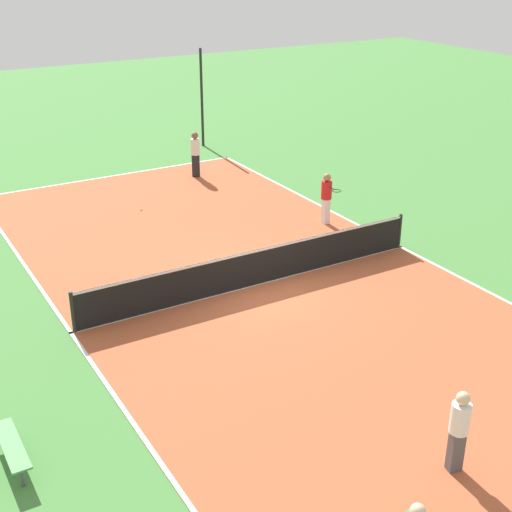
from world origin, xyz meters
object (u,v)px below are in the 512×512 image
player_near_white (459,426)px  player_far_white (195,151)px  fence_post_back_right (202,98)px  tennis_ball_far_baseline (324,235)px  player_coach_red (327,195)px  tennis_ball_midcourt (141,210)px  bench (12,447)px  tennis_net (256,266)px

player_near_white → player_far_white: player_far_white is taller
fence_post_back_right → tennis_ball_far_baseline: bearing=-97.6°
fence_post_back_right → player_coach_red: bearing=-94.5°
tennis_ball_far_baseline → tennis_ball_midcourt: size_ratio=1.00×
player_near_white → tennis_ball_midcourt: size_ratio=24.74×
player_near_white → tennis_ball_far_baseline: 11.31m
player_coach_red → player_far_white: 7.08m
bench → player_coach_red: 13.97m
bench → fence_post_back_right: (12.94, 18.10, 1.84)m
tennis_net → tennis_ball_midcourt: 7.25m
bench → tennis_ball_midcourt: size_ratio=24.24×
player_near_white → tennis_ball_midcourt: player_near_white is taller
player_coach_red → tennis_ball_far_baseline: (-0.72, -0.91, -0.98)m
player_coach_red → tennis_ball_far_baseline: size_ratio=25.87×
tennis_ball_far_baseline → fence_post_back_right: size_ratio=0.02×
bench → tennis_ball_far_baseline: size_ratio=24.24×
tennis_ball_far_baseline → tennis_net: bearing=-152.1°
bench → player_far_white: size_ratio=0.89×
tennis_net → bench: (-7.63, -4.15, -0.20)m
bench → player_near_white: size_ratio=0.98×
player_near_white → tennis_ball_far_baseline: player_near_white is taller
player_far_white → fence_post_back_right: (2.40, 4.17, 1.13)m
bench → tennis_ball_far_baseline: bench is taller
player_far_white → tennis_net: bearing=-41.1°
tennis_net → tennis_ball_far_baseline: 4.23m
tennis_net → fence_post_back_right: 15.02m
tennis_ball_far_baseline → tennis_ball_midcourt: 6.75m
tennis_ball_midcourt → player_far_white: bearing=36.8°
player_far_white → tennis_ball_far_baseline: (0.80, -7.83, -1.03)m
player_far_white → fence_post_back_right: fence_post_back_right is taller
player_far_white → tennis_ball_far_baseline: size_ratio=27.11×
player_coach_red → tennis_ball_midcourt: bearing=-127.6°
player_coach_red → fence_post_back_right: (0.88, 11.09, 1.19)m
bench → player_coach_red: (12.07, 7.02, 0.65)m
tennis_ball_midcourt → tennis_ball_far_baseline: bearing=-51.0°
tennis_ball_midcourt → fence_post_back_right: (5.85, 6.75, 2.17)m
bench → player_near_white: player_near_white is taller
player_coach_red → bench: bearing=-56.4°
tennis_ball_far_baseline → fence_post_back_right: bearing=82.4°
tennis_net → tennis_ball_far_baseline: bearing=27.9°
player_far_white → fence_post_back_right: size_ratio=0.41×
tennis_ball_far_baseline → bench: bearing=-151.7°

